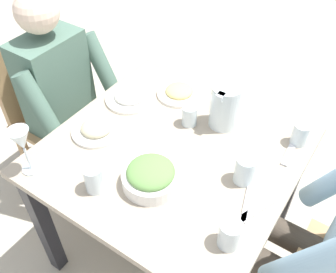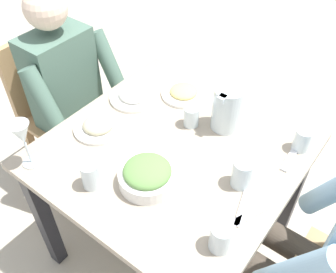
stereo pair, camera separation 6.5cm
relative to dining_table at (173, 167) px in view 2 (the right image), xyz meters
name	(u,v)px [view 2 (the right image)]	position (x,y,z in m)	size (l,w,h in m)	color
ground_plane	(172,243)	(0.00, 0.00, -0.61)	(8.00, 8.00, 0.00)	#B7AD99
dining_table	(173,167)	(0.00, 0.00, 0.00)	(0.93, 0.93, 0.73)	gray
chair_far	(56,104)	(0.06, 0.84, -0.12)	(0.40, 0.40, 0.87)	tan
diner_near	(326,248)	(0.00, -0.64, 0.03)	(0.48, 0.53, 1.17)	#9EC6E0
diner_far	(77,97)	(0.06, 0.64, 0.03)	(0.48, 0.53, 1.17)	#4C6B5B
water_pitcher	(227,108)	(0.23, -0.09, 0.21)	(0.16, 0.12, 0.19)	silver
salad_bowl	(147,175)	(-0.20, -0.03, 0.16)	(0.21, 0.21, 0.09)	white
plate_fries	(184,92)	(0.30, 0.17, 0.13)	(0.21, 0.21, 0.04)	white
plate_beans	(98,126)	(-0.10, 0.31, 0.13)	(0.21, 0.21, 0.05)	white
plate_yoghurt	(134,95)	(0.14, 0.33, 0.13)	(0.22, 0.22, 0.05)	white
water_glass_far_left	(243,173)	(0.00, -0.30, 0.17)	(0.07, 0.07, 0.11)	silver
water_glass_center	(91,175)	(-0.33, 0.12, 0.17)	(0.07, 0.07, 0.11)	silver
water_glass_far_right	(191,116)	(0.15, 0.02, 0.16)	(0.06, 0.06, 0.09)	silver
water_glass_by_pitcher	(221,237)	(-0.26, -0.37, 0.17)	(0.07, 0.07, 0.10)	silver
water_glass_near_left	(302,140)	(0.30, -0.40, 0.16)	(0.06, 0.06, 0.09)	silver
wine_glass	(22,136)	(-0.39, 0.38, 0.26)	(0.08, 0.08, 0.20)	silver
fork_near	(247,216)	(-0.11, -0.39, 0.12)	(0.17, 0.03, 0.01)	silver
knife_near	(243,204)	(-0.08, -0.35, 0.12)	(0.18, 0.02, 0.01)	silver
fork_far	(291,157)	(0.23, -0.39, 0.12)	(0.17, 0.03, 0.01)	silver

